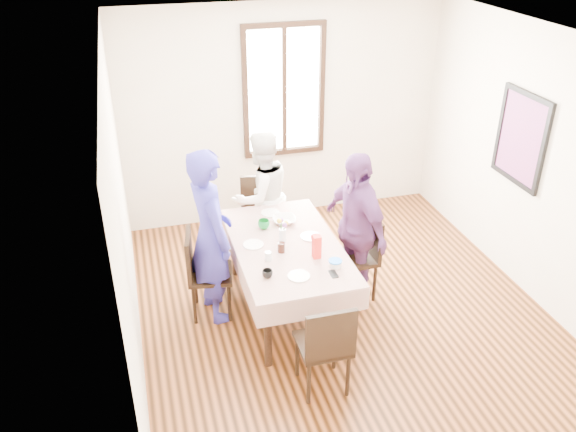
% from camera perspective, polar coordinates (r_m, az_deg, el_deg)
% --- Properties ---
extents(ground, '(4.50, 4.50, 0.00)m').
position_cam_1_polar(ground, '(6.14, 5.22, -9.02)').
color(ground, black).
rests_on(ground, ground).
extents(back_wall, '(4.00, 0.00, 4.00)m').
position_cam_1_polar(back_wall, '(7.41, -0.43, 9.75)').
color(back_wall, beige).
rests_on(back_wall, ground).
extents(right_wall, '(0.00, 4.50, 4.50)m').
position_cam_1_polar(right_wall, '(6.39, 22.87, 4.32)').
color(right_wall, beige).
rests_on(right_wall, ground).
extents(window_frame, '(1.02, 0.06, 1.62)m').
position_cam_1_polar(window_frame, '(7.30, -0.40, 11.93)').
color(window_frame, black).
rests_on(window_frame, back_wall).
extents(window_pane, '(0.90, 0.02, 1.50)m').
position_cam_1_polar(window_pane, '(7.31, -0.42, 11.95)').
color(window_pane, white).
rests_on(window_pane, back_wall).
extents(art_poster, '(0.04, 0.76, 0.96)m').
position_cam_1_polar(art_poster, '(6.53, 21.53, 6.97)').
color(art_poster, red).
rests_on(art_poster, right_wall).
extents(dining_table, '(0.88, 1.63, 0.75)m').
position_cam_1_polar(dining_table, '(5.93, -0.13, -5.95)').
color(dining_table, black).
rests_on(dining_table, ground).
extents(tablecloth, '(1.00, 1.75, 0.01)m').
position_cam_1_polar(tablecloth, '(5.72, -0.14, -2.80)').
color(tablecloth, '#550B00').
rests_on(tablecloth, dining_table).
extents(chair_left, '(0.48, 0.48, 0.91)m').
position_cam_1_polar(chair_left, '(5.89, -7.46, -5.54)').
color(chair_left, black).
rests_on(chair_left, ground).
extents(chair_right, '(0.43, 0.43, 0.91)m').
position_cam_1_polar(chair_right, '(6.13, 6.38, -3.99)').
color(chair_right, black).
rests_on(chair_right, ground).
extents(chair_far, '(0.48, 0.48, 0.91)m').
position_cam_1_polar(chair_far, '(6.82, -2.66, -0.26)').
color(chair_far, black).
rests_on(chair_far, ground).
extents(chair_near, '(0.42, 0.42, 0.91)m').
position_cam_1_polar(chair_near, '(5.03, 3.37, -12.15)').
color(chair_near, black).
rests_on(chair_near, ground).
extents(person_left, '(0.54, 0.72, 1.77)m').
position_cam_1_polar(person_left, '(5.67, -7.53, -1.91)').
color(person_left, '#2F2A91').
rests_on(person_left, ground).
extents(person_far, '(0.90, 0.82, 1.52)m').
position_cam_1_polar(person_far, '(6.66, -2.68, 1.98)').
color(person_far, white).
rests_on(person_far, ground).
extents(person_right, '(0.61, 1.01, 1.61)m').
position_cam_1_polar(person_right, '(5.94, 6.38, -1.16)').
color(person_right, '#603369').
rests_on(person_right, ground).
extents(mug_black, '(0.10, 0.10, 0.07)m').
position_cam_1_polar(mug_black, '(5.23, -1.99, -5.57)').
color(mug_black, black).
rests_on(mug_black, tablecloth).
extents(mug_flag, '(0.13, 0.13, 0.09)m').
position_cam_1_polar(mug_flag, '(5.71, 2.67, -2.33)').
color(mug_flag, red).
rests_on(mug_flag, tablecloth).
extents(mug_green, '(0.14, 0.14, 0.09)m').
position_cam_1_polar(mug_green, '(5.97, -2.34, -0.81)').
color(mug_green, '#0C7226').
rests_on(mug_green, tablecloth).
extents(serving_bowl, '(0.26, 0.26, 0.06)m').
position_cam_1_polar(serving_bowl, '(6.08, -0.37, -0.40)').
color(serving_bowl, white).
rests_on(serving_bowl, tablecloth).
extents(juice_carton, '(0.07, 0.07, 0.23)m').
position_cam_1_polar(juice_carton, '(5.47, 2.77, -2.98)').
color(juice_carton, red).
rests_on(juice_carton, tablecloth).
extents(butter_tub, '(0.11, 0.11, 0.05)m').
position_cam_1_polar(butter_tub, '(5.39, 4.56, -4.62)').
color(butter_tub, white).
rests_on(butter_tub, tablecloth).
extents(jam_jar, '(0.07, 0.07, 0.10)m').
position_cam_1_polar(jam_jar, '(5.58, -0.66, -3.04)').
color(jam_jar, black).
rests_on(jam_jar, tablecloth).
extents(drinking_glass, '(0.06, 0.06, 0.09)m').
position_cam_1_polar(drinking_glass, '(5.46, -1.90, -3.89)').
color(drinking_glass, silver).
rests_on(drinking_glass, tablecloth).
extents(smartphone, '(0.06, 0.13, 0.01)m').
position_cam_1_polar(smartphone, '(5.30, 4.39, -5.58)').
color(smartphone, black).
rests_on(smartphone, tablecloth).
extents(flower_vase, '(0.07, 0.07, 0.14)m').
position_cam_1_polar(flower_vase, '(5.74, -0.53, -1.86)').
color(flower_vase, silver).
rests_on(flower_vase, tablecloth).
extents(plate_left, '(0.20, 0.20, 0.01)m').
position_cam_1_polar(plate_left, '(5.72, -3.35, -2.76)').
color(plate_left, white).
rests_on(plate_left, tablecloth).
extents(plate_right, '(0.20, 0.20, 0.01)m').
position_cam_1_polar(plate_right, '(5.84, 2.18, -1.97)').
color(plate_right, white).
rests_on(plate_right, tablecloth).
extents(plate_far, '(0.20, 0.20, 0.01)m').
position_cam_1_polar(plate_far, '(6.27, -1.69, 0.30)').
color(plate_far, white).
rests_on(plate_far, tablecloth).
extents(plate_near, '(0.20, 0.20, 0.01)m').
position_cam_1_polar(plate_near, '(5.25, 1.05, -5.80)').
color(plate_near, white).
rests_on(plate_near, tablecloth).
extents(butter_lid, '(0.12, 0.12, 0.01)m').
position_cam_1_polar(butter_lid, '(5.38, 4.57, -4.33)').
color(butter_lid, blue).
rests_on(butter_lid, butter_tub).
extents(flower_bunch, '(0.09, 0.09, 0.10)m').
position_cam_1_polar(flower_bunch, '(5.68, -0.54, -0.83)').
color(flower_bunch, yellow).
rests_on(flower_bunch, flower_vase).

